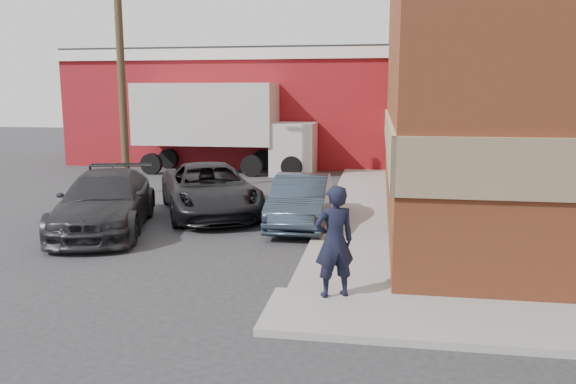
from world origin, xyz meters
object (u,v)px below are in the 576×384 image
at_px(utility_pole, 120,56).
at_px(warehouse, 243,106).
at_px(suv_b, 105,202).
at_px(box_truck, 224,122).
at_px(suv_a, 209,189).
at_px(man, 334,241).
at_px(sedan, 301,201).

bearing_deg(utility_pole, warehouse, 82.23).
height_order(suv_b, box_truck, box_truck).
bearing_deg(utility_pole, suv_a, -35.51).
height_order(suv_a, suv_b, suv_b).
xyz_separation_m(warehouse, suv_a, (2.36, -13.76, -2.08)).
height_order(utility_pole, suv_a, utility_pole).
bearing_deg(warehouse, man, -72.11).
bearing_deg(warehouse, sedan, -70.58).
bearing_deg(man, suv_a, -82.31).
xyz_separation_m(utility_pole, suv_b, (1.83, -5.09, -4.00)).
distance_m(sedan, suv_b, 5.06).
relative_size(sedan, suv_b, 0.79).
distance_m(utility_pole, box_truck, 6.58).
bearing_deg(box_truck, utility_pole, -108.49).
xyz_separation_m(man, suv_a, (-4.17, 6.49, -0.33)).
bearing_deg(suv_a, sedan, -44.75).
relative_size(warehouse, utility_pole, 1.81).
relative_size(suv_b, box_truck, 0.65).
height_order(man, suv_a, man).
height_order(utility_pole, suv_b, utility_pole).
xyz_separation_m(utility_pole, man, (8.04, -9.25, -3.68)).
bearing_deg(box_truck, suv_a, -77.35).
bearing_deg(warehouse, utility_pole, -97.77).
xyz_separation_m(man, suv_b, (-6.21, 4.16, -0.32)).
bearing_deg(suv_b, man, -49.68).
distance_m(sedan, suv_a, 3.00).
height_order(warehouse, suv_a, warehouse).
xyz_separation_m(utility_pole, sedan, (6.70, -3.75, -4.08)).
distance_m(warehouse, utility_pole, 11.27).
xyz_separation_m(sedan, suv_a, (-2.84, 0.99, 0.06)).
relative_size(warehouse, box_truck, 2.05).
xyz_separation_m(warehouse, man, (6.54, -20.25, -1.75)).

